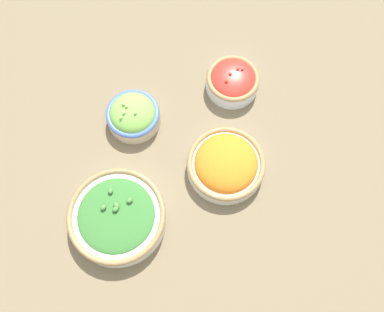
{
  "coord_description": "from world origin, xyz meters",
  "views": [
    {
      "loc": [
        0.08,
        0.3,
        0.88
      ],
      "look_at": [
        0.0,
        0.0,
        0.03
      ],
      "focal_mm": 40.0,
      "sensor_mm": 36.0,
      "label": 1
    }
  ],
  "objects_px": {
    "bowl_lettuce": "(133,115)",
    "bowl_cherry_tomatoes": "(233,81)",
    "bowl_carrots": "(226,164)",
    "bowl_broccoli": "(117,217)"
  },
  "relations": [
    {
      "from": "bowl_carrots",
      "to": "bowl_broccoli",
      "type": "relative_size",
      "value": 0.84
    },
    {
      "from": "bowl_lettuce",
      "to": "bowl_broccoli",
      "type": "bearing_deg",
      "value": 69.79
    },
    {
      "from": "bowl_carrots",
      "to": "bowl_cherry_tomatoes",
      "type": "distance_m",
      "value": 0.2
    },
    {
      "from": "bowl_lettuce",
      "to": "bowl_cherry_tomatoes",
      "type": "xyz_separation_m",
      "value": [
        -0.24,
        -0.03,
        -0.0
      ]
    },
    {
      "from": "bowl_carrots",
      "to": "bowl_lettuce",
      "type": "xyz_separation_m",
      "value": [
        0.17,
        -0.16,
        0.0
      ]
    },
    {
      "from": "bowl_carrots",
      "to": "bowl_lettuce",
      "type": "height_order",
      "value": "bowl_lettuce"
    },
    {
      "from": "bowl_carrots",
      "to": "bowl_broccoli",
      "type": "distance_m",
      "value": 0.25
    },
    {
      "from": "bowl_carrots",
      "to": "bowl_broccoli",
      "type": "xyz_separation_m",
      "value": [
        0.24,
        0.05,
        0.0
      ]
    },
    {
      "from": "bowl_lettuce",
      "to": "bowl_carrots",
      "type": "bearing_deg",
      "value": 135.58
    },
    {
      "from": "bowl_cherry_tomatoes",
      "to": "bowl_lettuce",
      "type": "bearing_deg",
      "value": 6.46
    }
  ]
}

